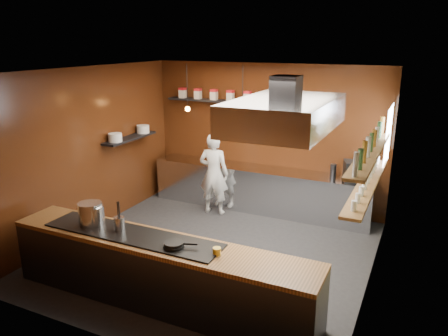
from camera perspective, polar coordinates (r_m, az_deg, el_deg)
The scene contains 26 objects.
floor at distance 7.48m, azimuth -1.54°, elevation -10.97°, with size 5.00×5.00×0.00m, color black.
back_wall at distance 9.15m, azimuth 5.48°, elevation 4.09°, with size 5.00×5.00×0.00m, color #331809.
left_wall at distance 8.32m, azimuth -17.18°, elevation 2.18°, with size 5.00×5.00×0.00m, color #331809.
right_wall at distance 6.25m, azimuth 19.29°, elevation -2.64°, with size 5.00×5.00×0.00m, color brown.
ceiling at distance 6.66m, azimuth -1.74°, elevation 12.60°, with size 5.00×5.00×0.00m, color silver.
window_pane at distance 7.80m, azimuth 20.66°, elevation 3.94°, with size 1.00×1.00×0.00m, color white.
prep_counter at distance 9.14m, azimuth 4.59°, elevation -2.75°, with size 4.60×0.65×0.90m, color silver.
pass_counter at distance 6.06m, azimuth -8.63°, elevation -13.24°, with size 4.40×0.72×0.94m.
tin_shelf at distance 9.25m, azimuth -0.01°, elevation 8.69°, with size 2.60×0.26×0.04m, color black.
plate_shelf at distance 8.96m, azimuth -12.18°, elevation 3.84°, with size 0.30×1.40×0.04m, color black.
bottle_shelf_upper at distance 6.44m, azimuth 18.54°, elevation 1.87°, with size 0.26×2.80×0.04m, color olive.
bottle_shelf_lower at distance 6.57m, azimuth 18.17°, elevation -2.10°, with size 0.26×2.80×0.04m, color olive.
extractor_hood at distance 5.86m, azimuth 7.98°, elevation 7.05°, with size 1.20×2.00×0.72m.
pendant_left at distance 8.90m, azimuth -4.79°, elevation 8.02°, with size 0.10×0.10×0.95m.
pendant_right at distance 8.37m, azimuth 2.41°, elevation 7.53°, with size 0.10×0.10×0.95m.
storage_tins at distance 9.17m, azimuth 0.85°, elevation 9.45°, with size 2.43×0.13×0.22m.
plate_stacks at distance 8.93m, azimuth -12.21°, elevation 4.47°, with size 0.26×1.16×0.16m.
bottles at distance 6.41m, azimuth 18.65°, elevation 3.09°, with size 0.06×2.66×0.24m.
wine_glasses at distance 6.54m, azimuth 18.24°, elevation -1.39°, with size 0.07×2.37×0.13m.
stockpot_large at distance 6.42m, azimuth -17.05°, elevation -5.74°, with size 0.33×0.33×0.32m, color silver.
stockpot_small at distance 6.41m, azimuth -16.64°, elevation -5.96°, with size 0.29×0.29×0.28m, color #B9BCC1.
utensil_crock at distance 6.16m, azimuth -13.50°, elevation -7.07°, with size 0.15×0.15×0.19m, color silver.
frying_pan at distance 5.59m, azimuth -6.54°, elevation -9.91°, with size 0.43×0.27×0.07m.
butter_jar at distance 5.41m, azimuth -0.93°, elevation -10.83°, with size 0.10×0.10×0.09m, color gold.
espresso_machine at distance 8.48m, azimuth 16.69°, elevation -0.40°, with size 0.38×0.36×0.38m, color black.
chef at distance 8.83m, azimuth -1.34°, elevation -0.74°, with size 0.61×0.40×1.68m, color white.
Camera 1 is at (3.02, -5.92, 3.44)m, focal length 35.00 mm.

